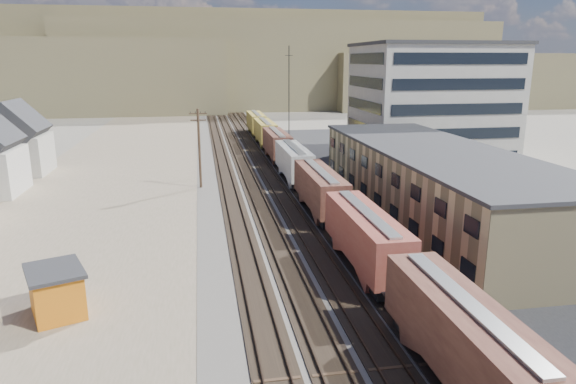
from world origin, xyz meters
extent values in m
plane|color=#6B6356|center=(0.00, 0.00, 0.00)|extent=(300.00, 300.00, 0.00)
cube|color=#4C4742|center=(0.00, 50.00, 0.03)|extent=(18.00, 200.00, 0.06)
cube|color=#71654D|center=(-20.00, 40.00, 0.01)|extent=(24.00, 180.00, 0.03)
cube|color=#232326|center=(22.00, 35.00, 0.02)|extent=(26.00, 120.00, 0.04)
cube|color=black|center=(-5.00, 50.00, 0.10)|extent=(2.60, 200.00, 0.08)
cube|color=#38281E|center=(-5.72, 50.00, 0.22)|extent=(0.08, 200.00, 0.16)
cube|color=#38281E|center=(-4.28, 50.00, 0.22)|extent=(0.08, 200.00, 0.16)
cube|color=black|center=(-2.00, 50.00, 0.10)|extent=(2.60, 200.00, 0.08)
cube|color=#38281E|center=(-2.72, 50.00, 0.22)|extent=(0.08, 200.00, 0.16)
cube|color=#38281E|center=(-1.28, 50.00, 0.22)|extent=(0.08, 200.00, 0.16)
cube|color=black|center=(1.00, 50.00, 0.10)|extent=(2.60, 200.00, 0.08)
cube|color=#38281E|center=(0.28, 50.00, 0.22)|extent=(0.08, 200.00, 0.16)
cube|color=#38281E|center=(1.72, 50.00, 0.22)|extent=(0.08, 200.00, 0.16)
cube|color=black|center=(3.80, 50.00, 0.10)|extent=(2.60, 200.00, 0.08)
cube|color=#38281E|center=(3.08, 50.00, 0.22)|extent=(0.08, 200.00, 0.16)
cube|color=#38281E|center=(4.52, 50.00, 0.22)|extent=(0.08, 200.00, 0.16)
cube|color=black|center=(3.80, 3.01, 0.75)|extent=(2.20, 2.20, 0.90)
cube|color=#48251F|center=(3.80, -2.06, 2.90)|extent=(3.00, 13.34, 3.40)
cube|color=#B7B7B2|center=(3.80, -2.06, 4.68)|extent=(0.90, 12.32, 0.16)
cube|color=black|center=(3.80, 8.06, 0.75)|extent=(2.20, 2.20, 0.90)
cube|color=black|center=(3.80, 18.21, 0.75)|extent=(2.20, 2.20, 0.90)
cube|color=brown|center=(3.80, 13.14, 2.90)|extent=(3.00, 13.34, 3.40)
cube|color=#B7B7B2|center=(3.80, 13.14, 4.68)|extent=(0.90, 12.33, 0.16)
cube|color=black|center=(3.80, 23.26, 0.75)|extent=(2.20, 2.20, 0.90)
cube|color=black|center=(3.80, 33.41, 0.75)|extent=(2.20, 2.20, 0.90)
cube|color=#48251F|center=(3.80, 28.34, 2.90)|extent=(3.00, 13.34, 3.40)
cube|color=#B7B7B2|center=(3.80, 28.34, 4.68)|extent=(0.90, 12.33, 0.16)
cube|color=black|center=(3.80, 38.46, 0.75)|extent=(2.20, 2.20, 0.90)
cube|color=black|center=(3.80, 48.61, 0.75)|extent=(2.20, 2.20, 0.90)
cube|color=#B3AFA7|center=(3.80, 43.54, 2.90)|extent=(3.00, 13.34, 3.40)
cube|color=#B7B7B2|center=(3.80, 43.54, 4.68)|extent=(0.90, 12.33, 0.16)
cube|color=black|center=(3.80, 53.66, 0.75)|extent=(2.20, 2.20, 0.90)
cube|color=black|center=(3.80, 63.81, 0.75)|extent=(2.20, 2.20, 0.90)
cube|color=#48251F|center=(3.80, 58.74, 2.90)|extent=(3.00, 13.34, 3.40)
cube|color=#B7B7B2|center=(3.80, 58.74, 4.68)|extent=(0.90, 12.32, 0.16)
cube|color=black|center=(3.80, 68.86, 0.75)|extent=(2.20, 2.20, 0.90)
cube|color=black|center=(3.80, 79.01, 0.75)|extent=(2.20, 2.20, 0.90)
cube|color=olive|center=(3.80, 73.94, 2.90)|extent=(3.00, 13.34, 3.40)
cube|color=#B7B7B2|center=(3.80, 73.94, 4.68)|extent=(0.90, 12.32, 0.16)
cube|color=black|center=(3.80, 84.06, 0.75)|extent=(2.20, 2.20, 0.90)
cube|color=black|center=(3.80, 94.21, 0.75)|extent=(2.20, 2.20, 0.90)
cube|color=olive|center=(3.80, 89.14, 2.90)|extent=(3.00, 13.34, 3.40)
cube|color=#B7B7B2|center=(3.80, 89.14, 4.68)|extent=(0.90, 12.32, 0.16)
cube|color=tan|center=(15.00, 25.00, 3.50)|extent=(12.00, 40.00, 7.00)
cube|color=#2D2D30|center=(15.00, 25.00, 7.10)|extent=(12.40, 40.40, 0.30)
cube|color=black|center=(8.95, 25.00, 2.20)|extent=(0.12, 36.00, 1.20)
cube|color=black|center=(8.95, 25.00, 5.20)|extent=(0.12, 36.00, 1.20)
cube|color=#9E998E|center=(28.00, 55.00, 9.00)|extent=(22.00, 18.00, 18.00)
cube|color=#2D2D30|center=(28.00, 55.00, 18.20)|extent=(22.60, 18.60, 0.50)
cube|color=black|center=(16.95, 55.00, 9.00)|extent=(0.12, 16.00, 16.00)
cube|color=black|center=(28.00, 45.95, 9.00)|extent=(20.00, 0.12, 16.00)
cylinder|color=#382619|center=(-8.50, 42.00, 5.00)|extent=(0.32, 0.32, 10.00)
cube|color=#382619|center=(-8.50, 42.00, 9.40)|extent=(2.20, 0.14, 0.14)
cube|color=#382619|center=(-8.50, 42.00, 8.60)|extent=(1.90, 0.14, 0.14)
cylinder|color=black|center=(-7.90, 42.00, 9.55)|extent=(0.08, 0.08, 0.22)
cylinder|color=black|center=(6.00, 60.00, 9.00)|extent=(0.16, 0.16, 18.00)
cube|color=black|center=(6.00, 60.00, 16.50)|extent=(1.20, 0.08, 0.08)
cube|color=#9E998E|center=(-34.00, 55.00, 2.75)|extent=(8.00, 8.00, 5.50)
cube|color=#2D2D30|center=(-34.00, 55.00, 6.40)|extent=(8.15, 8.16, 8.15)
cube|color=brown|center=(-60.00, 150.00, 11.00)|extent=(120.00, 40.00, 22.00)
cube|color=brown|center=(20.00, 160.00, 14.00)|extent=(140.00, 45.00, 28.00)
cube|color=brown|center=(90.00, 150.00, 9.00)|extent=(110.00, 38.00, 18.00)
cube|color=brown|center=(-10.00, 180.00, 16.00)|extent=(200.00, 60.00, 32.00)
cube|color=orange|center=(-17.69, 9.48, 1.44)|extent=(4.11, 4.64, 2.88)
cube|color=#2D2D30|center=(-17.69, 9.48, 2.98)|extent=(4.61, 5.14, 0.24)
cube|color=black|center=(-16.31, 10.03, 1.54)|extent=(0.45, 0.93, 0.96)
imported|color=navy|center=(20.81, 55.98, 0.86)|extent=(6.06, 6.62, 1.72)
imported|color=silver|center=(26.40, 60.81, 0.85)|extent=(3.94, 5.40, 1.71)
camera|label=1|loc=(-8.29, -22.41, 15.72)|focal=32.00mm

